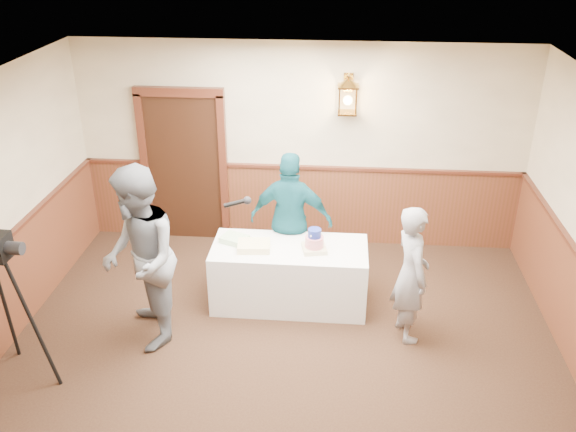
% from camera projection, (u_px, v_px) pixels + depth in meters
% --- Properties ---
extents(ground, '(7.00, 7.00, 0.00)m').
position_uv_depth(ground, '(274.00, 417.00, 5.67)').
color(ground, black).
rests_on(ground, ground).
extents(room_shell, '(6.02, 7.02, 2.81)m').
position_uv_depth(room_shell, '(271.00, 251.00, 5.41)').
color(room_shell, '#B9AB8B').
rests_on(room_shell, ground).
extents(display_table, '(1.80, 0.80, 0.75)m').
position_uv_depth(display_table, '(289.00, 275.00, 7.20)').
color(display_table, white).
rests_on(display_table, ground).
extents(tiered_cake, '(0.31, 0.31, 0.27)m').
position_uv_depth(tiered_cake, '(314.00, 242.00, 6.92)').
color(tiered_cake, beige).
rests_on(tiered_cake, display_table).
extents(sheet_cake_yellow, '(0.39, 0.31, 0.08)m').
position_uv_depth(sheet_cake_yellow, '(254.00, 246.00, 6.98)').
color(sheet_cake_yellow, '#FFD998').
rests_on(sheet_cake_yellow, display_table).
extents(sheet_cake_green, '(0.36, 0.33, 0.07)m').
position_uv_depth(sheet_cake_green, '(234.00, 239.00, 7.14)').
color(sheet_cake_green, '#A9D294').
rests_on(sheet_cake_green, display_table).
extents(interviewer, '(1.67, 1.19, 2.01)m').
position_uv_depth(interviewer, '(140.00, 259.00, 6.28)').
color(interviewer, slate).
rests_on(interviewer, ground).
extents(baker, '(0.51, 0.65, 1.56)m').
position_uv_depth(baker, '(411.00, 274.00, 6.45)').
color(baker, gray).
rests_on(baker, ground).
extents(assistant_p, '(1.05, 0.52, 1.72)m').
position_uv_depth(assistant_p, '(291.00, 220.00, 7.41)').
color(assistant_p, '#155661').
rests_on(assistant_p, ground).
extents(tv_camera_rig, '(0.65, 0.61, 1.66)m').
position_uv_depth(tv_camera_rig, '(5.00, 319.00, 5.79)').
color(tv_camera_rig, black).
rests_on(tv_camera_rig, ground).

